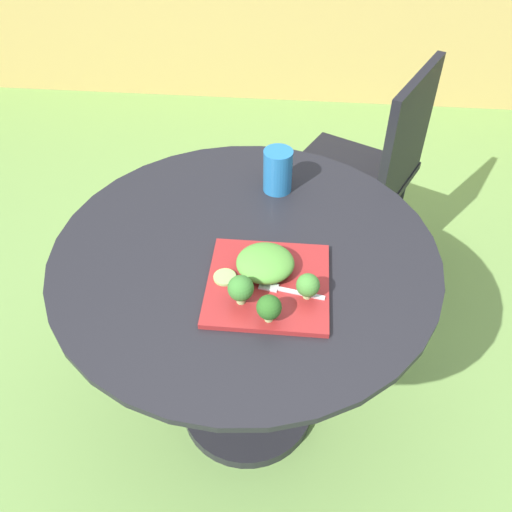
# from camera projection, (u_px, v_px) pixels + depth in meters

# --- Properties ---
(ground_plane) EXTENTS (12.00, 12.00, 0.00)m
(ground_plane) POSITION_uv_depth(u_px,v_px,m) (248.00, 407.00, 1.88)
(ground_plane) COLOR #70994C
(patio_table) EXTENTS (0.98, 0.98, 0.74)m
(patio_table) POSITION_uv_depth(u_px,v_px,m) (246.00, 313.00, 1.54)
(patio_table) COLOR black
(patio_table) RESTS_ON ground_plane
(patio_chair) EXTENTS (0.59, 0.59, 0.90)m
(patio_chair) POSITION_uv_depth(u_px,v_px,m) (372.00, 163.00, 2.04)
(patio_chair) COLOR black
(patio_chair) RESTS_ON ground_plane
(salad_plate) EXTENTS (0.28, 0.28, 0.01)m
(salad_plate) POSITION_uv_depth(u_px,v_px,m) (268.00, 284.00, 1.28)
(salad_plate) COLOR maroon
(salad_plate) RESTS_ON patio_table
(drinking_glass) EXTENTS (0.08, 0.08, 0.13)m
(drinking_glass) POSITION_uv_depth(u_px,v_px,m) (278.00, 173.00, 1.53)
(drinking_glass) COLOR #236BA8
(drinking_glass) RESTS_ON patio_table
(fork) EXTENTS (0.15, 0.05, 0.00)m
(fork) POSITION_uv_depth(u_px,v_px,m) (285.00, 290.00, 1.25)
(fork) COLOR silver
(fork) RESTS_ON salad_plate
(lettuce_mound) EXTENTS (0.14, 0.13, 0.05)m
(lettuce_mound) POSITION_uv_depth(u_px,v_px,m) (265.00, 263.00, 1.28)
(lettuce_mound) COLOR #519338
(lettuce_mound) RESTS_ON salad_plate
(broccoli_floret_0) EXTENTS (0.06, 0.06, 0.07)m
(broccoli_floret_0) POSITION_uv_depth(u_px,v_px,m) (241.00, 289.00, 1.20)
(broccoli_floret_0) COLOR #99B770
(broccoli_floret_0) RESTS_ON salad_plate
(broccoli_floret_1) EXTENTS (0.05, 0.05, 0.06)m
(broccoli_floret_1) POSITION_uv_depth(u_px,v_px,m) (308.00, 285.00, 1.22)
(broccoli_floret_1) COLOR #99B770
(broccoli_floret_1) RESTS_ON salad_plate
(broccoli_floret_2) EXTENTS (0.06, 0.06, 0.07)m
(broccoli_floret_2) POSITION_uv_depth(u_px,v_px,m) (269.00, 308.00, 1.17)
(broccoli_floret_2) COLOR #99B770
(broccoli_floret_2) RESTS_ON salad_plate
(cucumber_slice_0) EXTENTS (0.05, 0.05, 0.01)m
(cucumber_slice_0) POSITION_uv_depth(u_px,v_px,m) (225.00, 277.00, 1.28)
(cucumber_slice_0) COLOR #8EB766
(cucumber_slice_0) RESTS_ON salad_plate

